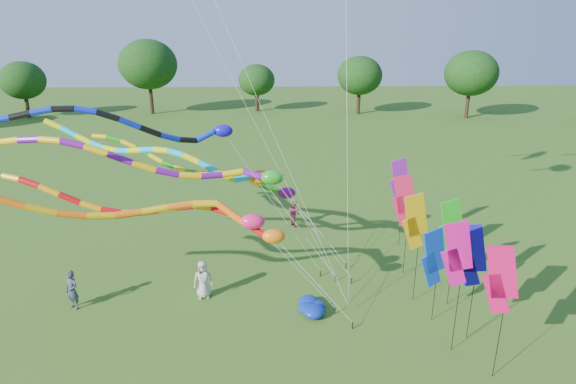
{
  "coord_description": "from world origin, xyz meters",
  "views": [
    {
      "loc": [
        -0.57,
        -13.16,
        11.35
      ],
      "look_at": [
        0.04,
        5.49,
        4.8
      ],
      "focal_mm": 30.0,
      "sensor_mm": 36.0,
      "label": 1
    }
  ],
  "objects_px": {
    "blue_nylon_heap": "(316,310)",
    "tube_kite_orange": "(110,207)",
    "person_a": "(203,279)",
    "person_c": "(294,213)",
    "tube_kite_red": "(175,214)",
    "person_b": "(72,290)"
  },
  "relations": [
    {
      "from": "blue_nylon_heap",
      "to": "tube_kite_orange",
      "type": "bearing_deg",
      "value": -174.62
    },
    {
      "from": "tube_kite_orange",
      "to": "person_a",
      "type": "height_order",
      "value": "tube_kite_orange"
    },
    {
      "from": "person_c",
      "to": "person_a",
      "type": "bearing_deg",
      "value": 122.95
    },
    {
      "from": "tube_kite_red",
      "to": "blue_nylon_heap",
      "type": "bearing_deg",
      "value": 7.63
    },
    {
      "from": "blue_nylon_heap",
      "to": "person_a",
      "type": "bearing_deg",
      "value": 162.78
    },
    {
      "from": "tube_kite_red",
      "to": "tube_kite_orange",
      "type": "height_order",
      "value": "tube_kite_orange"
    },
    {
      "from": "person_b",
      "to": "person_c",
      "type": "height_order",
      "value": "person_b"
    },
    {
      "from": "tube_kite_red",
      "to": "tube_kite_orange",
      "type": "xyz_separation_m",
      "value": [
        -2.05,
        -1.05,
        0.71
      ]
    },
    {
      "from": "blue_nylon_heap",
      "to": "person_a",
      "type": "height_order",
      "value": "person_a"
    },
    {
      "from": "tube_kite_orange",
      "to": "person_c",
      "type": "height_order",
      "value": "tube_kite_orange"
    },
    {
      "from": "tube_kite_red",
      "to": "person_a",
      "type": "relative_size",
      "value": 7.71
    },
    {
      "from": "tube_kite_red",
      "to": "person_b",
      "type": "bearing_deg",
      "value": -174.27
    },
    {
      "from": "tube_kite_orange",
      "to": "person_c",
      "type": "distance_m",
      "value": 13.02
    },
    {
      "from": "person_a",
      "to": "tube_kite_red",
      "type": "bearing_deg",
      "value": -131.79
    },
    {
      "from": "blue_nylon_heap",
      "to": "person_a",
      "type": "distance_m",
      "value": 5.07
    },
    {
      "from": "tube_kite_orange",
      "to": "person_c",
      "type": "xyz_separation_m",
      "value": [
        7.09,
        10.02,
        -4.33
      ]
    },
    {
      "from": "tube_kite_orange",
      "to": "person_b",
      "type": "relative_size",
      "value": 9.45
    },
    {
      "from": "tube_kite_red",
      "to": "tube_kite_orange",
      "type": "bearing_deg",
      "value": -141.77
    },
    {
      "from": "blue_nylon_heap",
      "to": "person_b",
      "type": "bearing_deg",
      "value": 175.65
    },
    {
      "from": "person_a",
      "to": "person_b",
      "type": "bearing_deg",
      "value": 178.33
    },
    {
      "from": "tube_kite_orange",
      "to": "person_a",
      "type": "xyz_separation_m",
      "value": [
        2.79,
        2.2,
        -4.25
      ]
    },
    {
      "from": "tube_kite_orange",
      "to": "person_c",
      "type": "bearing_deg",
      "value": 50.09
    }
  ]
}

